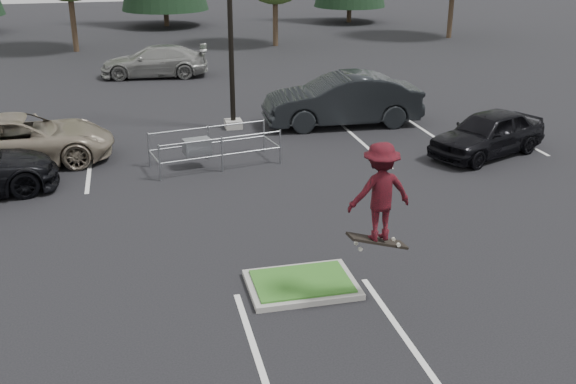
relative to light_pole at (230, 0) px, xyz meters
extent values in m
plane|color=black|center=(-0.50, -12.00, -4.56)|extent=(120.00, 120.00, 0.00)
cube|color=gray|center=(-0.50, -12.00, -4.50)|extent=(2.20, 1.60, 0.12)
cube|color=#2C6A21|center=(-0.50, -12.00, -4.42)|extent=(1.95, 1.35, 0.05)
cube|color=silver|center=(-5.00, -3.00, -4.56)|extent=(0.12, 5.20, 0.01)
cube|color=silver|center=(4.00, -3.00, -4.56)|extent=(0.12, 5.20, 0.01)
cube|color=silver|center=(6.70, -3.00, -4.56)|extent=(0.12, 5.20, 0.01)
cube|color=silver|center=(9.40, -3.00, -4.56)|extent=(0.12, 5.20, 0.01)
cube|color=silver|center=(0.85, -15.00, -4.56)|extent=(0.12, 6.00, 0.01)
cube|color=gray|center=(0.00, 0.00, -4.41)|extent=(0.60, 0.60, 0.30)
cylinder|color=#38281C|center=(-6.50, 18.50, -2.81)|extent=(0.32, 0.32, 3.50)
cylinder|color=#38281C|center=(5.50, 17.80, -3.04)|extent=(0.32, 0.32, 3.04)
cylinder|color=#38281C|center=(17.50, 18.30, -2.85)|extent=(0.32, 0.32, 3.42)
cylinder|color=#38281C|center=(-0.50, 28.50, -3.96)|extent=(0.36, 0.36, 1.20)
cylinder|color=#38281C|center=(13.50, 27.50, -3.96)|extent=(0.36, 0.36, 1.20)
cylinder|color=gray|center=(-2.93, -5.00, -4.01)|extent=(0.06, 0.06, 1.09)
cylinder|color=gray|center=(-3.18, -3.70, -4.01)|extent=(0.06, 0.06, 1.09)
cylinder|color=gray|center=(-1.07, -4.65, -4.01)|extent=(0.06, 0.06, 1.09)
cylinder|color=gray|center=(-1.32, -3.35, -4.01)|extent=(0.06, 0.06, 1.09)
cylinder|color=gray|center=(0.79, -4.30, -4.01)|extent=(0.06, 0.06, 1.09)
cylinder|color=gray|center=(0.55, -3.00, -4.01)|extent=(0.06, 0.06, 1.09)
cylinder|color=gray|center=(-1.07, -4.65, -4.04)|extent=(3.74, 0.75, 0.05)
cylinder|color=gray|center=(-1.07, -4.65, -3.52)|extent=(3.74, 0.75, 0.05)
cylinder|color=gray|center=(-1.32, -3.35, -4.04)|extent=(3.74, 0.75, 0.05)
cylinder|color=gray|center=(-1.32, -3.35, -3.52)|extent=(3.74, 0.75, 0.05)
cube|color=gray|center=(-1.75, -4.11, -3.88)|extent=(0.88, 0.63, 0.46)
cube|color=black|center=(0.70, -13.00, -3.17)|extent=(1.21, 0.45, 0.42)
cylinder|color=beige|center=(0.32, -13.13, -3.24)|extent=(0.08, 0.04, 0.08)
cylinder|color=beige|center=(0.32, -12.87, -3.24)|extent=(0.08, 0.04, 0.08)
cylinder|color=beige|center=(1.08, -13.13, -3.24)|extent=(0.08, 0.04, 0.08)
cylinder|color=beige|center=(1.08, -12.87, -3.24)|extent=(0.08, 0.04, 0.08)
imported|color=maroon|center=(0.70, -13.00, -2.19)|extent=(1.26, 0.78, 1.88)
imported|color=gray|center=(-7.00, -2.46, -3.78)|extent=(5.73, 2.91, 1.55)
imported|color=black|center=(4.00, -0.50, -3.61)|extent=(5.83, 2.25, 1.89)
imported|color=black|center=(7.50, -5.00, -3.83)|extent=(4.60, 3.24, 1.45)
imported|color=gray|center=(-2.27, 10.00, -3.80)|extent=(5.41, 2.69, 1.51)
camera|label=1|loc=(-3.58, -23.73, 2.30)|focal=42.00mm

